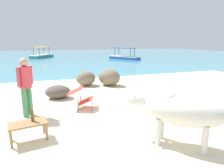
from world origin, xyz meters
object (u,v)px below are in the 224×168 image
(bottle, at_px, (32,116))
(boat_teal, at_px, (42,55))
(low_bench_table, at_px, (28,125))
(deck_chair_far, at_px, (81,96))
(cow, at_px, (180,111))
(boat_blue, at_px, (124,57))
(person_standing, at_px, (25,83))

(bottle, bearing_deg, boat_teal, 90.59)
(low_bench_table, height_order, deck_chair_far, deck_chair_far)
(low_bench_table, bearing_deg, cow, -32.30)
(cow, xyz_separation_m, bottle, (-2.79, 1.21, -0.21))
(cow, distance_m, deck_chair_far, 3.25)
(deck_chair_far, xyz_separation_m, boat_teal, (-1.52, 20.24, -0.13))
(low_bench_table, bearing_deg, boat_teal, 79.94)
(boat_blue, bearing_deg, deck_chair_far, 120.41)
(low_bench_table, height_order, person_standing, person_standing)
(cow, height_order, low_bench_table, cow)
(cow, distance_m, person_standing, 4.03)
(cow, height_order, boat_blue, boat_blue)
(cow, height_order, boat_teal, boat_teal)
(low_bench_table, distance_m, person_standing, 1.63)
(bottle, bearing_deg, boat_blue, 62.22)
(person_standing, relative_size, boat_teal, 0.44)
(low_bench_table, distance_m, bottle, 0.21)
(bottle, xyz_separation_m, person_standing, (-0.23, 1.46, 0.43))
(cow, bearing_deg, boat_blue, -65.61)
(person_standing, bearing_deg, low_bench_table, 136.64)
(bottle, relative_size, boat_teal, 0.08)
(cow, bearing_deg, person_standing, 1.34)
(person_standing, xyz_separation_m, boat_blue, (8.91, 15.02, -0.70))
(cow, xyz_separation_m, boat_teal, (-3.02, 23.10, -0.48))
(bottle, relative_size, person_standing, 0.18)
(low_bench_table, distance_m, deck_chair_far, 2.20)
(low_bench_table, distance_m, boat_teal, 21.94)
(boat_blue, height_order, boat_teal, same)
(cow, distance_m, boat_blue, 18.65)
(low_bench_table, xyz_separation_m, bottle, (0.10, 0.04, 0.18))
(boat_blue, bearing_deg, person_standing, 116.22)
(deck_chair_far, bearing_deg, boat_teal, 110.32)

